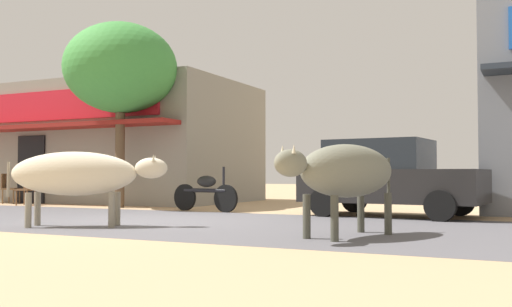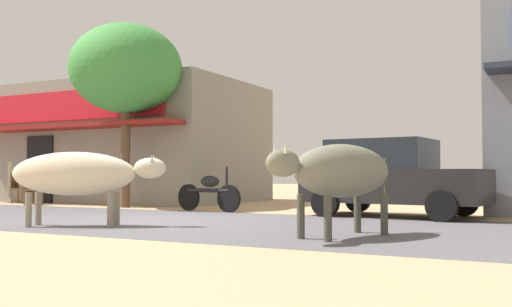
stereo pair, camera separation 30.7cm
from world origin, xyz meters
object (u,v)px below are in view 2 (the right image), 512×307
Objects in this scene: roadside_tree at (126,69)px; parked_hatchback_car at (391,177)px; cafe_chair_near_tree at (35,187)px; parked_motorcycle at (209,192)px; cafe_chair_by_doorway at (18,187)px; cow_near_brown at (78,174)px; cow_far_dark at (341,172)px.

parked_hatchback_car is at bearing -0.61° from roadside_tree.
parked_hatchback_car is 4.22× the size of cafe_chair_near_tree.
parked_motorcycle is 7.42m from cafe_chair_by_doorway.
cow_near_brown is (0.07, -4.45, 0.42)m from parked_motorcycle.
cow_far_dark is 11.68m from cafe_chair_near_tree.
parked_hatchback_car reaches higher than cafe_chair_near_tree.
roadside_tree is 5.45× the size of cafe_chair_by_doorway.
cafe_chair_near_tree is at bearing 142.85° from cow_near_brown.
cafe_chair_near_tree is at bearing 177.59° from parked_motorcycle.
cafe_chair_by_doorway is at bearing 158.53° from cow_far_dark.
parked_motorcycle is 2.08× the size of cafe_chair_near_tree.
roadside_tree is 5.45× the size of cafe_chair_near_tree.
parked_hatchback_car is 4.22× the size of cafe_chair_by_doorway.
cow_far_dark is (4.63, 0.39, 0.04)m from cow_near_brown.
roadside_tree is 2.62× the size of parked_motorcycle.
cow_near_brown is at bearing -175.17° from cow_far_dark.
parked_hatchback_car is 2.03× the size of parked_motorcycle.
parked_hatchback_car is at bearing 4.61° from parked_motorcycle.
parked_motorcycle is (2.93, -0.43, -3.29)m from roadside_tree.
parked_motorcycle reaches higher than cafe_chair_by_doorway.
parked_motorcycle is 6.23m from cow_far_dark.
cafe_chair_by_doorway is (-7.46, 5.15, -0.39)m from cow_near_brown.
parked_hatchback_car is 1.50× the size of cow_near_brown.
parked_hatchback_car is 6.42m from cow_near_brown.
cow_near_brown is at bearing -37.15° from cafe_chair_near_tree.
cow_far_dark is at bearing -30.43° from roadside_tree.
cow_far_dark is 2.72× the size of cafe_chair_near_tree.
parked_hatchback_car is (7.27, -0.08, -2.93)m from roadside_tree.
cafe_chair_near_tree is at bearing 158.30° from cow_far_dark.
roadside_tree reaches higher than cafe_chair_by_doorway.
parked_hatchback_car is 10.49m from cafe_chair_near_tree.
cafe_chair_near_tree is (-10.48, -0.09, -0.33)m from parked_hatchback_car.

